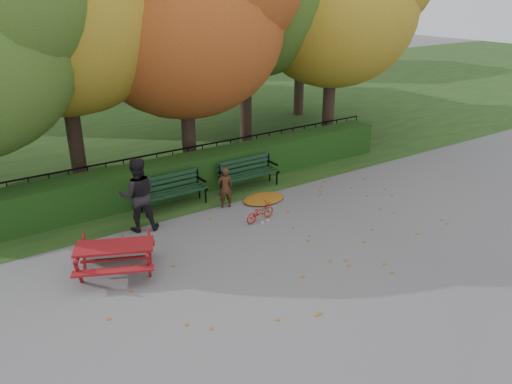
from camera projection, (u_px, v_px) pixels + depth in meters
ground at (297, 249)px, 11.25m from camera, size 90.00×90.00×0.00m
grass_strip at (99, 120)px, 21.97m from camera, size 90.00×90.00×0.00m
hedge at (201, 171)px, 14.51m from camera, size 13.00×0.90×1.00m
iron_fence at (188, 162)px, 15.11m from camera, size 14.00×0.04×1.02m
tree_c at (196, 11)px, 14.40m from camera, size 6.30×6.00×8.00m
bench_left at (172, 188)px, 13.22m from camera, size 1.80×0.57×0.88m
bench_right at (248, 171)px, 14.46m from camera, size 1.80×0.57×0.88m
picnic_table at (115, 252)px, 10.08m from camera, size 1.93×1.78×0.75m
leaf_pile at (264, 199)px, 13.79m from camera, size 1.44×1.19×0.09m
leaf_scatter at (288, 243)px, 11.48m from camera, size 9.00×5.70×0.01m
child at (225, 188)px, 13.18m from camera, size 0.46×0.37×1.11m
adult at (138, 195)px, 11.82m from camera, size 1.06×0.93×1.82m
bicycle at (260, 212)px, 12.52m from camera, size 0.93×0.45×0.47m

